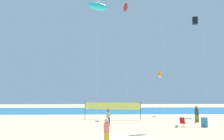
# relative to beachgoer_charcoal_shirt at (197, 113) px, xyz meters

# --- Properties ---
(ground_plane) EXTENTS (120.00, 120.00, 0.00)m
(ground_plane) POSITION_rel_beachgoer_charcoal_shirt_xyz_m (-9.33, -9.95, -1.00)
(ground_plane) COLOR #D1BC89
(ocean_band) EXTENTS (120.00, 20.00, 0.01)m
(ocean_band) POSITION_rel_beachgoer_charcoal_shirt_xyz_m (-9.33, 20.34, -0.99)
(ocean_band) COLOR #1E6B99
(ocean_band) RESTS_ON ground
(beachgoer_charcoal_shirt) EXTENTS (0.43, 0.43, 1.86)m
(beachgoer_charcoal_shirt) POSITION_rel_beachgoer_charcoal_shirt_xyz_m (0.00, 0.00, 0.00)
(beachgoer_charcoal_shirt) COLOR olive
(beachgoer_charcoal_shirt) RESTS_ON ground
(beachgoer_coral_shirt) EXTENTS (0.38, 0.38, 1.66)m
(beachgoer_coral_shirt) POSITION_rel_beachgoer_charcoal_shirt_xyz_m (-10.76, -11.77, -0.11)
(beachgoer_coral_shirt) COLOR gold
(beachgoer_coral_shirt) RESTS_ON ground
(beachgoer_sage_shirt) EXTENTS (0.38, 0.38, 1.68)m
(beachgoer_sage_shirt) POSITION_rel_beachgoer_charcoal_shirt_xyz_m (-10.47, -2.52, -0.10)
(beachgoer_sage_shirt) COLOR navy
(beachgoer_sage_shirt) RESTS_ON ground
(folding_beach_chair) EXTENTS (0.52, 0.65, 0.89)m
(folding_beach_chair) POSITION_rel_beachgoer_charcoal_shirt_xyz_m (-3.04, -3.84, -0.53)
(folding_beach_chair) COLOR red
(folding_beach_chair) RESTS_ON ground
(trash_barrel) EXTENTS (0.63, 0.63, 0.93)m
(trash_barrel) POSITION_rel_beachgoer_charcoal_shirt_xyz_m (-0.97, -4.13, -0.53)
(trash_barrel) COLOR teal
(trash_barrel) RESTS_ON ground
(volleyball_net) EXTENTS (7.15, 1.68, 2.40)m
(volleyball_net) POSITION_rel_beachgoer_charcoal_shirt_xyz_m (-9.86, 2.80, 0.63)
(volleyball_net) COLOR #4C4C51
(volleyball_net) RESTS_ON ground
(beach_handbag) EXTENTS (0.29, 0.15, 0.24)m
(beach_handbag) POSITION_rel_beachgoer_charcoal_shirt_xyz_m (-3.87, -4.46, -0.88)
(beach_handbag) COLOR #99B28C
(beach_handbag) RESTS_ON ground
(kite_cyan_inflatable) EXTENTS (2.11, 1.11, 11.61)m
(kite_cyan_inflatable) POSITION_rel_beachgoer_charcoal_shirt_xyz_m (-11.52, -7.06, 10.04)
(kite_cyan_inflatable) COLOR silver
(kite_cyan_inflatable) RESTS_ON ground
(kite_black_box) EXTENTS (0.87, 0.87, 15.93)m
(kite_black_box) POSITION_rel_beachgoer_charcoal_shirt_xyz_m (4.07, 9.07, 14.31)
(kite_black_box) COLOR silver
(kite_black_box) RESTS_ON ground
(kite_cyan_diamond) EXTENTS (0.56, 0.56, 17.84)m
(kite_cyan_diamond) POSITION_rel_beachgoer_charcoal_shirt_xyz_m (3.35, 4.63, 15.49)
(kite_cyan_diamond) COLOR silver
(kite_cyan_diamond) RESTS_ON ground
(kite_red_delta) EXTENTS (0.88, 1.37, 17.42)m
(kite_red_delta) POSITION_rel_beachgoer_charcoal_shirt_xyz_m (-7.42, 7.35, 15.74)
(kite_red_delta) COLOR silver
(kite_red_delta) RESTS_ON ground
(kite_orange_tube) EXTENTS (1.06, 1.33, 6.72)m
(kite_orange_tube) POSITION_rel_beachgoer_charcoal_shirt_xyz_m (-2.11, 8.65, 5.40)
(kite_orange_tube) COLOR silver
(kite_orange_tube) RESTS_ON ground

